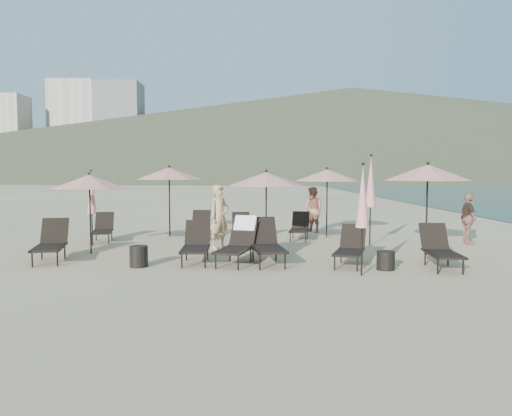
{
  "coord_description": "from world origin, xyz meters",
  "views": [
    {
      "loc": [
        -1.14,
        -11.81,
        2.17
      ],
      "look_at": [
        -1.1,
        3.5,
        1.1
      ],
      "focal_mm": 35.0,
      "sensor_mm": 36.0,
      "label": 1
    }
  ],
  "objects_px": {
    "lounger_7": "(199,226)",
    "umbrella_open_0": "(89,182)",
    "umbrella_closed_2": "(91,193)",
    "beachgoer_b": "(313,210)",
    "lounger_6": "(103,228)",
    "umbrella_open_4": "(327,175)",
    "beachgoer_a": "(219,217)",
    "lounger_4": "(350,247)",
    "lounger_9": "(300,227)",
    "lounger_0": "(51,242)",
    "umbrella_open_2": "(428,173)",
    "side_table_1": "(386,260)",
    "lounger_3": "(266,243)",
    "lounger_1": "(196,244)",
    "side_table_0": "(139,256)",
    "umbrella_closed_0": "(363,197)",
    "beachgoer_c": "(468,219)",
    "umbrella_open_3": "(169,174)",
    "lounger_5": "(440,248)",
    "umbrella_closed_1": "(371,182)",
    "umbrella_open_1": "(266,179)",
    "lounger_2": "(238,241)",
    "lounger_8": "(242,228)"
  },
  "relations": [
    {
      "from": "umbrella_open_3",
      "to": "beachgoer_b",
      "type": "bearing_deg",
      "value": 12.92
    },
    {
      "from": "beachgoer_b",
      "to": "lounger_3",
      "type": "bearing_deg",
      "value": -53.75
    },
    {
      "from": "umbrella_open_2",
      "to": "side_table_1",
      "type": "height_order",
      "value": "umbrella_open_2"
    },
    {
      "from": "lounger_4",
      "to": "beachgoer_b",
      "type": "distance_m",
      "value": 6.53
    },
    {
      "from": "umbrella_open_1",
      "to": "umbrella_closed_0",
      "type": "xyz_separation_m",
      "value": [
        1.95,
        -3.27,
        -0.34
      ]
    },
    {
      "from": "lounger_0",
      "to": "umbrella_open_3",
      "type": "xyz_separation_m",
      "value": [
        2.13,
        4.77,
        1.69
      ]
    },
    {
      "from": "lounger_4",
      "to": "beachgoer_a",
      "type": "xyz_separation_m",
      "value": [
        -3.27,
        2.56,
        0.49
      ]
    },
    {
      "from": "umbrella_open_4",
      "to": "beachgoer_a",
      "type": "distance_m",
      "value": 4.5
    },
    {
      "from": "umbrella_open_2",
      "to": "side_table_1",
      "type": "distance_m",
      "value": 3.23
    },
    {
      "from": "lounger_6",
      "to": "lounger_7",
      "type": "bearing_deg",
      "value": -3.89
    },
    {
      "from": "umbrella_open_0",
      "to": "umbrella_open_1",
      "type": "bearing_deg",
      "value": 4.01
    },
    {
      "from": "lounger_3",
      "to": "umbrella_open_4",
      "type": "xyz_separation_m",
      "value": [
        2.17,
        4.9,
        1.61
      ]
    },
    {
      "from": "lounger_9",
      "to": "beachgoer_a",
      "type": "distance_m",
      "value": 3.24
    },
    {
      "from": "umbrella_closed_2",
      "to": "side_table_0",
      "type": "xyz_separation_m",
      "value": [
        2.16,
        -3.34,
        -1.34
      ]
    },
    {
      "from": "umbrella_open_3",
      "to": "beachgoer_b",
      "type": "relative_size",
      "value": 1.46
    },
    {
      "from": "beachgoer_b",
      "to": "beachgoer_c",
      "type": "relative_size",
      "value": 1.06
    },
    {
      "from": "beachgoer_b",
      "to": "lounger_6",
      "type": "bearing_deg",
      "value": -108.53
    },
    {
      "from": "lounger_7",
      "to": "side_table_0",
      "type": "bearing_deg",
      "value": -99.43
    },
    {
      "from": "umbrella_closed_0",
      "to": "beachgoer_b",
      "type": "xyz_separation_m",
      "value": [
        -0.13,
        7.74,
        -0.83
      ]
    },
    {
      "from": "umbrella_closed_2",
      "to": "lounger_2",
      "type": "bearing_deg",
      "value": -32.13
    },
    {
      "from": "lounger_4",
      "to": "umbrella_closed_0",
      "type": "bearing_deg",
      "value": -71.69
    },
    {
      "from": "umbrella_closed_1",
      "to": "beachgoer_a",
      "type": "distance_m",
      "value": 4.6
    },
    {
      "from": "lounger_4",
      "to": "lounger_6",
      "type": "distance_m",
      "value": 8.24
    },
    {
      "from": "side_table_0",
      "to": "lounger_4",
      "type": "bearing_deg",
      "value": 2.47
    },
    {
      "from": "lounger_1",
      "to": "umbrella_closed_2",
      "type": "height_order",
      "value": "umbrella_closed_2"
    },
    {
      "from": "lounger_9",
      "to": "lounger_0",
      "type": "bearing_deg",
      "value": -139.01
    },
    {
      "from": "lounger_5",
      "to": "lounger_6",
      "type": "distance_m",
      "value": 10.15
    },
    {
      "from": "lounger_0",
      "to": "lounger_7",
      "type": "relative_size",
      "value": 1.14
    },
    {
      "from": "lounger_6",
      "to": "umbrella_closed_1",
      "type": "relative_size",
      "value": 0.6
    },
    {
      "from": "umbrella_closed_2",
      "to": "beachgoer_b",
      "type": "bearing_deg",
      "value": 25.92
    },
    {
      "from": "lounger_4",
      "to": "beachgoer_c",
      "type": "xyz_separation_m",
      "value": [
        4.25,
        3.41,
        0.36
      ]
    },
    {
      "from": "lounger_1",
      "to": "beachgoer_b",
      "type": "relative_size",
      "value": 1.02
    },
    {
      "from": "lounger_9",
      "to": "umbrella_closed_1",
      "type": "relative_size",
      "value": 0.59
    },
    {
      "from": "umbrella_open_4",
      "to": "umbrella_closed_2",
      "type": "xyz_separation_m",
      "value": [
        -7.3,
        -2.06,
        -0.51
      ]
    },
    {
      "from": "lounger_8",
      "to": "lounger_4",
      "type": "bearing_deg",
      "value": -63.72
    },
    {
      "from": "lounger_1",
      "to": "side_table_1",
      "type": "bearing_deg",
      "value": -14.89
    },
    {
      "from": "lounger_3",
      "to": "lounger_6",
      "type": "height_order",
      "value": "lounger_3"
    },
    {
      "from": "lounger_7",
      "to": "umbrella_open_0",
      "type": "xyz_separation_m",
      "value": [
        -2.62,
        -2.81,
        1.51
      ]
    },
    {
      "from": "side_table_1",
      "to": "lounger_3",
      "type": "bearing_deg",
      "value": 161.74
    },
    {
      "from": "umbrella_open_0",
      "to": "beachgoer_a",
      "type": "bearing_deg",
      "value": 13.92
    },
    {
      "from": "lounger_7",
      "to": "beachgoer_c",
      "type": "xyz_separation_m",
      "value": [
        8.31,
        -1.11,
        0.35
      ]
    },
    {
      "from": "lounger_6",
      "to": "beachgoer_b",
      "type": "relative_size",
      "value": 0.98
    },
    {
      "from": "umbrella_open_1",
      "to": "beachgoer_b",
      "type": "relative_size",
      "value": 1.36
    },
    {
      "from": "side_table_0",
      "to": "lounger_1",
      "type": "bearing_deg",
      "value": 25.9
    },
    {
      "from": "lounger_6",
      "to": "beachgoer_c",
      "type": "distance_m",
      "value": 11.38
    },
    {
      "from": "lounger_4",
      "to": "umbrella_open_3",
      "type": "xyz_separation_m",
      "value": [
        -5.18,
        5.36,
        1.73
      ]
    },
    {
      "from": "lounger_0",
      "to": "lounger_1",
      "type": "xyz_separation_m",
      "value": [
        3.61,
        -0.19,
        -0.02
      ]
    },
    {
      "from": "lounger_6",
      "to": "umbrella_open_0",
      "type": "xyz_separation_m",
      "value": [
        0.42,
        -2.45,
        1.53
      ]
    },
    {
      "from": "lounger_7",
      "to": "side_table_0",
      "type": "relative_size",
      "value": 3.3
    },
    {
      "from": "lounger_2",
      "to": "side_table_1",
      "type": "bearing_deg",
      "value": -0.49
    }
  ]
}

